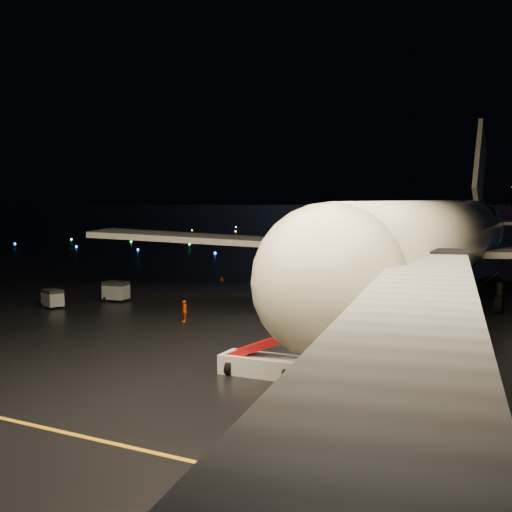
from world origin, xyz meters
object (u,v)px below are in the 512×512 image
at_px(baggage_cart_0, 116,290).
at_px(baggage_cart_2, 116,291).
at_px(baggage_cart_1, 52,299).
at_px(pushback_tug, 350,432).
at_px(airliner, 446,196).
at_px(crew_c, 185,311).
at_px(belt_loader, 264,344).

height_order(baggage_cart_0, baggage_cart_2, baggage_cart_2).
relative_size(baggage_cart_1, baggage_cart_2, 0.89).
height_order(pushback_tug, baggage_cart_0, pushback_tug).
bearing_deg(baggage_cart_2, baggage_cart_0, 124.29).
height_order(airliner, crew_c, airliner).
bearing_deg(crew_c, baggage_cart_1, -119.32).
distance_m(airliner, belt_loader, 27.87).
relative_size(airliner, belt_loader, 10.01).
height_order(crew_c, baggage_cart_0, crew_c).
bearing_deg(pushback_tug, airliner, 120.09).
bearing_deg(crew_c, pushback_tug, 16.88).
relative_size(belt_loader, baggage_cart_2, 3.21).
relative_size(pushback_tug, baggage_cart_1, 2.58).
bearing_deg(baggage_cart_0, airliner, 17.89).
xyz_separation_m(belt_loader, baggage_cart_0, (-23.75, 16.68, -0.83)).
height_order(belt_loader, baggage_cart_1, belt_loader).
bearing_deg(baggage_cart_2, belt_loader, -39.70).
xyz_separation_m(airliner, pushback_tug, (4.05, -35.05, -8.13)).
relative_size(airliner, baggage_cart_1, 36.25).
height_order(pushback_tug, baggage_cart_2, pushback_tug).
bearing_deg(baggage_cart_0, pushback_tug, -40.61).
distance_m(pushback_tug, belt_loader, 11.47).
xyz_separation_m(pushback_tug, baggage_cart_2, (-30.11, 23.61, -0.24)).
relative_size(baggage_cart_0, baggage_cart_2, 0.87).
height_order(pushback_tug, baggage_cart_1, pushback_tug).
bearing_deg(belt_loader, pushback_tug, -51.16).
relative_size(belt_loader, baggage_cart_0, 3.69).
xyz_separation_m(pushback_tug, crew_c, (-19.32, 18.45, -0.30)).
distance_m(belt_loader, crew_c, 15.33).
distance_m(pushback_tug, baggage_cart_1, 37.35).
relative_size(airliner, baggage_cart_2, 32.10).
bearing_deg(baggage_cart_1, crew_c, 20.57).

